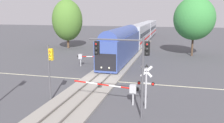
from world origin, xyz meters
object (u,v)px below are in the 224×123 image
Objects in this scene: crossing_gate_far at (84,57)px; traffic_signal_median at (50,64)px; crossing_gate_near at (126,88)px; crossing_signal_mast at (146,82)px; oak_far_right at (194,19)px; pine_left_background at (67,20)px; traffic_signal_near_right at (128,57)px; commuter_train at (139,34)px.

crossing_gate_far is 14.01m from traffic_signal_median.
crossing_gate_near is 2.00m from crossing_signal_mast.
oak_far_right reaches higher than traffic_signal_median.
oak_far_right is at bearing -7.46° from pine_left_background.
oak_far_right is at bearing 74.68° from crossing_gate_near.
crossing_gate_near is 0.55× the size of pine_left_background.
traffic_signal_median is 30.21m from oak_far_right.
crossing_gate_far is at bearing 99.47° from traffic_signal_median.
pine_left_background is at bearing 121.61° from traffic_signal_near_right.
crossing_signal_mast is at bearing 59.04° from traffic_signal_near_right.
pine_left_background reaches higher than crossing_gate_near.
commuter_train reaches higher than traffic_signal_median.
commuter_train is 17.34m from oak_far_right.
commuter_train is 10.50× the size of traffic_signal_near_right.
crossing_gate_near is at bearing 165.43° from crossing_signal_mast.
crossing_signal_mast reaches higher than crossing_gate_far.
traffic_signal_median reaches higher than crossing_gate_near.
traffic_signal_near_right is at bearing -83.16° from commuter_train.
traffic_signal_near_right is (0.59, -2.40, 3.14)m from crossing_gate_near.
crossing_gate_far is at bearing -99.88° from commuter_train.
commuter_train is 25.98m from crossing_gate_far.
crossing_gate_near is at bearing -83.60° from commuter_train.
oak_far_right is (6.50, 28.28, 2.12)m from traffic_signal_near_right.
crossing_gate_far is (-8.75, 12.78, -0.02)m from crossing_gate_near.
crossing_gate_far is at bearing -58.39° from pine_left_background.
commuter_train reaches higher than crossing_signal_mast.
crossing_gate_near is 0.96× the size of traffic_signal_near_right.
oak_far_right is at bearing 63.14° from traffic_signal_median.
commuter_train is at bearing 31.79° from pine_left_background.
crossing_gate_near is 27.35m from oak_far_right.
pine_left_background reaches higher than crossing_gate_far.
traffic_signal_median reaches higher than crossing_gate_far.
crossing_gate_near is (4.30, -38.34, -1.31)m from commuter_train.
oak_far_right is (11.39, -12.46, 3.95)m from commuter_train.
crossing_signal_mast is (1.76, -0.46, 0.85)m from crossing_gate_near.
traffic_signal_near_right is at bearing -76.18° from crossing_gate_near.
traffic_signal_near_right is 29.10m from oak_far_right.
traffic_signal_near_right is at bearing -58.39° from pine_left_background.
commuter_train is at bearing 86.83° from traffic_signal_median.
crossing_gate_far is 21.23m from oak_far_right.
commuter_train is at bearing 80.12° from crossing_gate_far.
crossing_signal_mast is 27.23m from oak_far_right.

